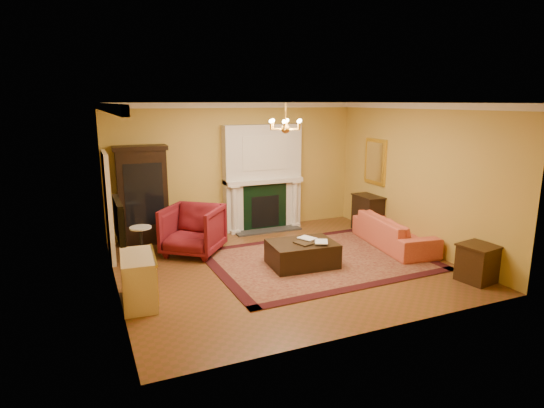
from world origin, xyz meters
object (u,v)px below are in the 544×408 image
leather_ottoman (302,254)px  china_cabinet (143,197)px  wingback_armchair (193,228)px  end_table (478,264)px  pedestal_table (141,242)px  commode (138,279)px  console_table (368,214)px  coral_sofa (394,227)px

leather_ottoman → china_cabinet: bearing=137.3°
wingback_armchair → leather_ottoman: (1.70, -1.50, -0.30)m
wingback_armchair → end_table: wingback_armchair is taller
pedestal_table → end_table: bearing=-31.5°
china_cabinet → leather_ottoman: bearing=-44.3°
commode → wingback_armchair: bearing=60.1°
china_cabinet → wingback_armchair: china_cabinet is taller
console_table → commode: bearing=-159.6°
commode → leather_ottoman: 3.05m
china_cabinet → console_table: china_cabinet is taller
china_cabinet → leather_ottoman: china_cabinet is taller
china_cabinet → end_table: bearing=-40.0°
coral_sofa → console_table: coral_sofa is taller
commode → console_table: 5.84m
wingback_armchair → leather_ottoman: 2.29m
coral_sofa → leather_ottoman: size_ratio=1.82×
china_cabinet → wingback_armchair: size_ratio=1.86×
wingback_armchair → coral_sofa: (4.03, -1.21, -0.12)m
china_cabinet → commode: bearing=-97.3°
leather_ottoman → coral_sofa: bearing=10.9°
commode → end_table: bearing=-10.1°
wingback_armchair → end_table: (4.13, -3.34, -0.24)m
pedestal_table → end_table: size_ratio=1.17×
end_table → leather_ottoman: bearing=142.9°
leather_ottoman → end_table: bearing=-33.2°
commode → end_table: commode is taller
china_cabinet → pedestal_table: 1.46m
leather_ottoman → commode: bearing=-167.8°
wingback_armchair → pedestal_table: bearing=-132.6°
pedestal_table → commode: 1.79m
console_table → leather_ottoman: size_ratio=0.69×
end_table → leather_ottoman: size_ratio=0.51×
pedestal_table → commode: commode is taller
coral_sofa → china_cabinet: bearing=71.4°
coral_sofa → end_table: size_ratio=3.56×
console_table → leather_ottoman: 2.91m
coral_sofa → end_table: (0.11, -2.13, -0.12)m
commode → coral_sofa: size_ratio=0.46×
console_table → pedestal_table: bearing=-177.2°
coral_sofa → leather_ottoman: (-2.33, -0.29, -0.19)m
wingback_armchair → coral_sofa: bearing=21.1°
commode → china_cabinet: bearing=84.7°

